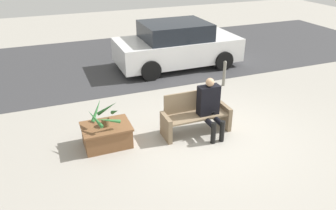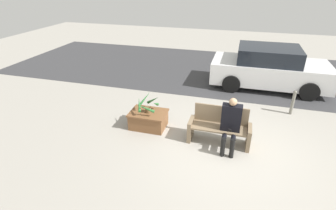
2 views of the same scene
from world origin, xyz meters
name	(u,v)px [view 1 (image 1 of 2)]	position (x,y,z in m)	size (l,w,h in m)	color
ground_plane	(213,135)	(0.00, 0.00, 0.00)	(30.00, 30.00, 0.00)	#9E998E
road_surface	(136,57)	(0.00, 5.74, 0.00)	(20.00, 6.00, 0.01)	#38383A
bench	(195,115)	(-0.29, 0.31, 0.40)	(1.47, 0.51, 0.89)	#7A664C
person_seated	(210,105)	(-0.04, 0.13, 0.67)	(0.45, 0.63, 1.25)	black
planter_box	(107,134)	(-2.17, 0.48, 0.24)	(0.96, 0.71, 0.45)	brown
potted_plant	(105,116)	(-2.18, 0.48, 0.67)	(0.63, 0.62, 0.50)	brown
parked_car	(177,45)	(1.00, 4.37, 0.71)	(3.99, 1.98, 1.46)	silver
bollard_post	(224,73)	(1.61, 2.33, 0.39)	(0.10, 0.10, 0.75)	slate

